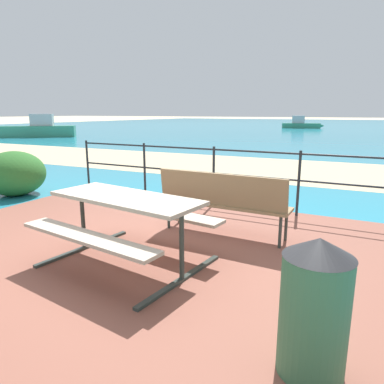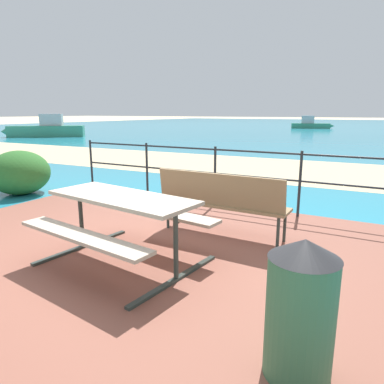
% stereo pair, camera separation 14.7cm
% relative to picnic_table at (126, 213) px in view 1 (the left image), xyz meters
% --- Properties ---
extents(ground_plane, '(240.00, 240.00, 0.00)m').
position_rel_picnic_table_xyz_m(ground_plane, '(-0.15, 0.30, -0.64)').
color(ground_plane, beige).
extents(patio_paving, '(6.40, 5.20, 0.06)m').
position_rel_picnic_table_xyz_m(patio_paving, '(-0.15, 0.30, -0.61)').
color(patio_paving, brown).
rests_on(patio_paving, ground).
extents(sea_water, '(90.00, 90.00, 0.01)m').
position_rel_picnic_table_xyz_m(sea_water, '(-0.15, 40.30, -0.64)').
color(sea_water, teal).
rests_on(sea_water, ground).
extents(beach_strip, '(54.10, 6.01, 0.01)m').
position_rel_picnic_table_xyz_m(beach_strip, '(-0.15, 7.70, -0.64)').
color(beach_strip, tan).
rests_on(beach_strip, ground).
extents(picnic_table, '(1.88, 1.56, 0.77)m').
position_rel_picnic_table_xyz_m(picnic_table, '(0.00, 0.00, 0.00)').
color(picnic_table, tan).
rests_on(picnic_table, patio_paving).
extents(park_bench, '(1.78, 0.46, 0.88)m').
position_rel_picnic_table_xyz_m(park_bench, '(0.59, 1.29, -0.06)').
color(park_bench, '#8C704C').
rests_on(park_bench, patio_paving).
extents(railing_fence, '(5.94, 0.04, 1.06)m').
position_rel_picnic_table_xyz_m(railing_fence, '(-0.15, 2.72, 0.09)').
color(railing_fence, '#1E2328').
rests_on(railing_fence, patio_paving).
extents(trash_bin, '(0.43, 0.43, 0.91)m').
position_rel_picnic_table_xyz_m(trash_bin, '(2.06, -0.82, -0.13)').
color(trash_bin, '#386B47').
rests_on(trash_bin, patio_paving).
extents(shrub_left, '(1.23, 1.23, 0.92)m').
position_rel_picnic_table_xyz_m(shrub_left, '(-4.24, 1.79, -0.18)').
color(shrub_left, '#2D6628').
rests_on(shrub_left, ground).
extents(boat_near, '(4.88, 4.14, 1.57)m').
position_rel_picnic_table_xyz_m(boat_near, '(-18.38, 14.01, -0.12)').
color(boat_near, '#338466').
rests_on(boat_near, sea_water).
extents(boat_mid, '(4.44, 2.19, 1.33)m').
position_rel_picnic_table_xyz_m(boat_mid, '(-4.57, 36.43, -0.20)').
color(boat_mid, '#338466').
rests_on(boat_mid, sea_water).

